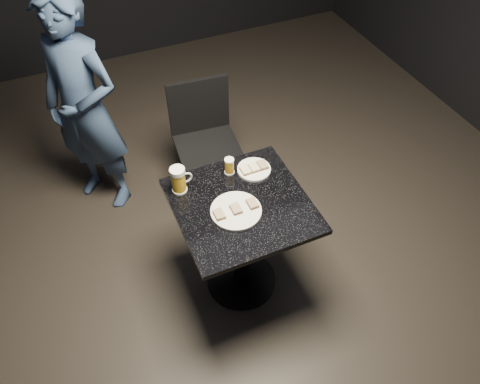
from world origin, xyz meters
The scene contains 11 objects.
floor centered at (0.00, 0.00, 0.00)m, with size 6.00×6.00×0.00m, color black.
room_shell centered at (0.00, 0.00, 1.84)m, with size 6.00×6.00×6.00m.
plate_large centered at (-0.05, -0.04, 0.76)m, with size 0.27×0.27×0.01m, color white.
plate_small centered at (0.17, 0.20, 0.76)m, with size 0.19×0.19×0.01m, color white.
patron centered at (-0.61, 1.12, 0.78)m, with size 0.57×0.38×1.57m, color navy.
table centered at (0.00, 0.00, 0.51)m, with size 0.70×0.70×0.75m.
beer_mug centered at (-0.27, 0.23, 0.83)m, with size 0.12×0.08×0.16m.
beer_tumbler centered at (0.03, 0.24, 0.80)m, with size 0.06×0.06×0.10m.
chair centered at (0.11, 0.88, 0.50)m, with size 0.46×0.46×0.88m.
canapes_on_plate_large centered at (-0.05, -0.04, 0.77)m, with size 0.24×0.07×0.02m.
canapes_on_plate_small centered at (0.17, 0.20, 0.77)m, with size 0.16×0.07×0.02m.
Camera 1 is at (-0.66, -1.51, 2.60)m, focal length 35.00 mm.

